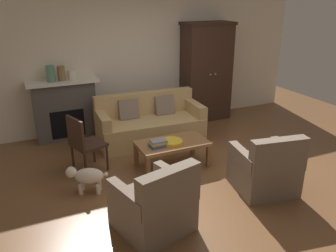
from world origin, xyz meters
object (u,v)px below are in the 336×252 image
at_px(mantel_vase_jade, 51,74).
at_px(armchair_near_left, 155,206).
at_px(book_stack, 158,143).
at_px(dog, 87,176).
at_px(couch, 150,124).
at_px(coffee_table, 172,145).
at_px(mantel_vase_cream, 72,75).
at_px(fireplace, 65,109).
at_px(side_chair_wooden, 83,141).
at_px(armoire, 206,72).
at_px(fruit_bowl, 172,142).
at_px(armchair_near_right, 265,170).
at_px(mantel_vase_bronze, 61,73).

height_order(mantel_vase_jade, armchair_near_left, mantel_vase_jade).
relative_size(book_stack, dog, 0.48).
bearing_deg(couch, coffee_table, -93.20).
bearing_deg(armchair_near_left, mantel_vase_cream, 95.23).
height_order(couch, mantel_vase_cream, mantel_vase_cream).
height_order(fireplace, coffee_table, fireplace).
bearing_deg(side_chair_wooden, armoire, 25.74).
distance_m(fruit_bowl, book_stack, 0.24).
xyz_separation_m(couch, armchair_near_left, (-0.91, -2.48, -0.00)).
bearing_deg(armchair_near_right, book_stack, 135.65).
xyz_separation_m(fireplace, armchair_near_right, (2.18, -3.06, -0.25)).
bearing_deg(armoire, dog, -146.28).
bearing_deg(book_stack, armchair_near_left, -114.17).
bearing_deg(couch, mantel_vase_cream, 148.64).
height_order(coffee_table, mantel_vase_jade, mantel_vase_jade).
bearing_deg(armchair_near_left, coffee_table, 57.95).
bearing_deg(dog, armchair_near_right, -23.26).
bearing_deg(armoire, couch, -156.75).
relative_size(mantel_vase_bronze, side_chair_wooden, 0.29).
height_order(armoire, mantel_vase_bronze, armoire).
bearing_deg(mantel_vase_jade, mantel_vase_bronze, 0.00).
height_order(coffee_table, book_stack, book_stack).
relative_size(book_stack, armchair_near_left, 0.28).
distance_m(mantel_vase_bronze, armchair_near_right, 3.86).
height_order(side_chair_wooden, dog, side_chair_wooden).
relative_size(armoire, book_stack, 7.90).
relative_size(armoire, couch, 1.05).
bearing_deg(side_chair_wooden, coffee_table, -16.75).
relative_size(fireplace, fruit_bowl, 3.74).
distance_m(armchair_near_right, dog, 2.45).
height_order(mantel_vase_cream, dog, mantel_vase_cream).
distance_m(fireplace, mantel_vase_jade, 0.72).
bearing_deg(armchair_near_left, armchair_near_right, 5.58).
relative_size(couch, armchair_near_left, 2.10).
distance_m(fruit_bowl, side_chair_wooden, 1.34).
relative_size(fruit_bowl, side_chair_wooden, 0.37).
distance_m(couch, mantel_vase_cream, 1.67).
distance_m(book_stack, side_chair_wooden, 1.12).
xyz_separation_m(coffee_table, armchair_near_right, (0.86, -1.18, -0.05)).
distance_m(coffee_table, armchair_near_right, 1.47).
distance_m(fireplace, fruit_bowl, 2.32).
xyz_separation_m(coffee_table, armchair_near_left, (-0.85, -1.35, -0.05)).
height_order(book_stack, mantel_vase_jade, mantel_vase_jade).
height_order(coffee_table, mantel_vase_bronze, mantel_vase_bronze).
bearing_deg(side_chair_wooden, mantel_vase_jade, 98.04).
height_order(fireplace, mantel_vase_cream, mantel_vase_cream).
distance_m(couch, side_chair_wooden, 1.55).
distance_m(mantel_vase_jade, dog, 2.31).
relative_size(fireplace, armchair_near_left, 1.35).
distance_m(armoire, mantel_vase_cream, 2.78).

